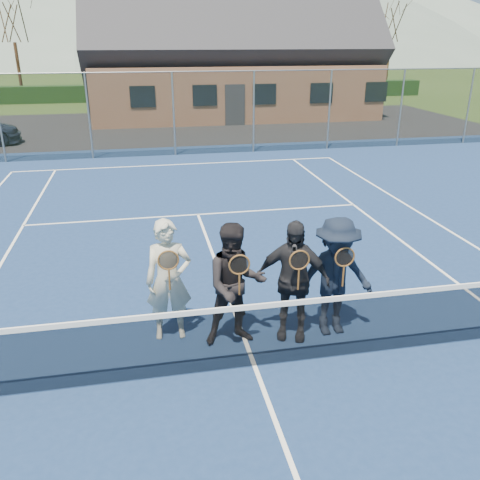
{
  "coord_description": "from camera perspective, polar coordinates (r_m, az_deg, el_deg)",
  "views": [
    {
      "loc": [
        -1.3,
        -5.54,
        4.11
      ],
      "look_at": [
        0.1,
        1.5,
        1.25
      ],
      "focal_mm": 38.0,
      "sensor_mm": 36.0,
      "label": 1
    }
  ],
  "objects": [
    {
      "name": "court_surface",
      "position": [
        7.02,
        1.65,
        -14.05
      ],
      "size": [
        30.0,
        30.0,
        0.02
      ],
      "primitive_type": "cube",
      "color": "navy",
      "rests_on": "ground"
    },
    {
      "name": "tree_e",
      "position": [
        43.14,
        16.76,
        23.14
      ],
      "size": [
        3.2,
        3.2,
        7.77
      ],
      "color": "#372614",
      "rests_on": "ground"
    },
    {
      "name": "player_b",
      "position": [
        7.08,
        -0.49,
        -5.07
      ],
      "size": [
        0.88,
        0.69,
        1.8
      ],
      "color": "black",
      "rests_on": "court_surface"
    },
    {
      "name": "tree_b",
      "position": [
        39.34,
        -24.44,
        22.43
      ],
      "size": [
        3.2,
        3.2,
        7.77
      ],
      "color": "#362013",
      "rests_on": "ground"
    },
    {
      "name": "tennis_net",
      "position": [
        6.72,
        1.7,
        -10.39
      ],
      "size": [
        11.68,
        0.08,
        1.1
      ],
      "color": "slate",
      "rests_on": "ground"
    },
    {
      "name": "player_d",
      "position": [
        7.43,
        10.65,
        -4.12
      ],
      "size": [
        1.18,
        0.71,
        1.8
      ],
      "color": "black",
      "rests_on": "court_surface"
    },
    {
      "name": "tree_d",
      "position": [
        40.81,
        8.56,
        23.88
      ],
      "size": [
        3.2,
        3.2,
        7.77
      ],
      "color": "#382514",
      "rests_on": "ground"
    },
    {
      "name": "player_a",
      "position": [
        7.27,
        -8.01,
        -4.51
      ],
      "size": [
        0.67,
        0.51,
        1.8
      ],
      "color": "beige",
      "rests_on": "court_surface"
    },
    {
      "name": "ground",
      "position": [
        25.9,
        -8.39,
        12.38
      ],
      "size": [
        220.0,
        220.0,
        0.0
      ],
      "primitive_type": "plane",
      "color": "#304819",
      "rests_on": "ground"
    },
    {
      "name": "tree_c",
      "position": [
        38.72,
        -6.91,
        24.09
      ],
      "size": [
        3.2,
        3.2,
        7.77
      ],
      "color": "#332012",
      "rests_on": "ground"
    },
    {
      "name": "hedge_row",
      "position": [
        37.73,
        -9.56,
        16.04
      ],
      "size": [
        40.0,
        1.2,
        1.1
      ],
      "primitive_type": "cube",
      "color": "black",
      "rests_on": "ground"
    },
    {
      "name": "perimeter_fence",
      "position": [
        19.26,
        -7.46,
        13.84
      ],
      "size": [
        30.07,
        0.07,
        3.02
      ],
      "color": "slate",
      "rests_on": "ground"
    },
    {
      "name": "hill_east",
      "position": [
        115.27,
        19.51,
        22.05
      ],
      "size": [
        90.0,
        90.0,
        14.0
      ],
      "primitive_type": "cone",
      "color": "slate",
      "rests_on": "ground"
    },
    {
      "name": "clubhouse",
      "position": [
        30.01,
        -1.12,
        21.5
      ],
      "size": [
        15.6,
        8.2,
        7.7
      ],
      "color": "#9E6B4C",
      "rests_on": "ground"
    },
    {
      "name": "player_c",
      "position": [
        7.25,
        5.9,
        -4.51
      ],
      "size": [
        1.14,
        0.8,
        1.8
      ],
      "color": "black",
      "rests_on": "court_surface"
    },
    {
      "name": "tarmac_carpark",
      "position": [
        26.01,
        -17.39,
        11.69
      ],
      "size": [
        40.0,
        12.0,
        0.01
      ],
      "primitive_type": "cube",
      "color": "black",
      "rests_on": "ground"
    },
    {
      "name": "court_markings",
      "position": [
        7.01,
        1.65,
        -13.95
      ],
      "size": [
        11.03,
        23.83,
        0.01
      ],
      "color": "white",
      "rests_on": "court_surface"
    }
  ]
}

